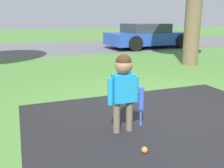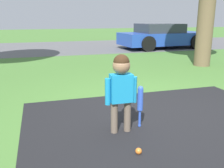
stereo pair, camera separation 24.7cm
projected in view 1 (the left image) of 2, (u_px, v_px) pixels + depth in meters
name	position (u px, v px, depth m)	size (l,w,h in m)	color
ground_plane	(156.00, 110.00, 4.03)	(60.00, 60.00, 0.00)	#477533
street_strip	(60.00, 47.00, 12.54)	(40.00, 6.00, 0.01)	#59595B
child	(123.00, 83.00, 3.11)	(0.42, 0.22, 1.02)	#6B5B4C
baseball_bat	(141.00, 100.00, 3.35)	(0.08, 0.08, 0.58)	blue
sports_ball	(145.00, 150.00, 2.75)	(0.07, 0.07, 0.07)	orange
parked_car	(148.00, 36.00, 12.16)	(4.25, 2.22, 1.16)	#2347AD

